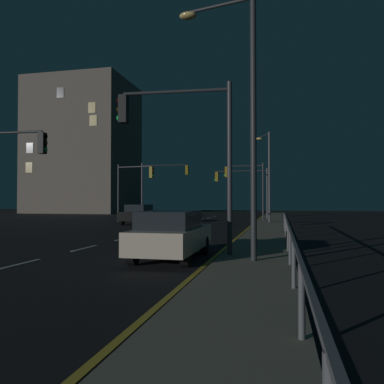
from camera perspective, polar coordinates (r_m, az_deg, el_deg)
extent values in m
plane|color=black|center=(20.35, -9.38, -6.60)|extent=(112.00, 112.00, 0.00)
cube|color=gray|center=(18.88, 10.46, -6.80)|extent=(2.32, 77.00, 0.14)
cube|color=silver|center=(12.93, -23.90, -9.59)|extent=(0.14, 2.00, 0.01)
cube|color=silver|center=(16.29, -15.40, -7.90)|extent=(0.14, 2.00, 0.01)
cube|color=silver|center=(19.89, -9.92, -6.70)|extent=(0.14, 2.00, 0.01)
cube|color=silver|center=(23.62, -6.17, -5.84)|extent=(0.14, 2.00, 0.01)
cube|color=silver|center=(27.42, -3.45, -5.20)|extent=(0.14, 2.00, 0.01)
cube|color=silver|center=(31.28, -1.40, -4.71)|extent=(0.14, 2.00, 0.01)
cube|color=silver|center=(35.16, 0.19, -4.33)|extent=(0.14, 2.00, 0.01)
cube|color=silver|center=(39.07, 1.47, -4.02)|extent=(0.14, 2.00, 0.01)
cube|color=silver|center=(43.00, 2.51, -3.76)|extent=(0.14, 2.00, 0.01)
cube|color=silver|center=(46.94, 3.38, -3.55)|extent=(0.14, 2.00, 0.01)
cube|color=gold|center=(23.95, 7.54, -5.77)|extent=(0.14, 53.00, 0.01)
cube|color=beige|center=(12.85, -2.92, -6.76)|extent=(1.83, 4.40, 0.70)
cube|color=#1E2328|center=(12.56, -3.22, -4.03)|extent=(1.61, 2.47, 0.55)
cylinder|color=black|center=(14.45, -4.49, -7.54)|extent=(0.22, 0.64, 0.64)
cylinder|color=black|center=(14.07, 1.80, -7.72)|extent=(0.22, 0.64, 0.64)
cylinder|color=black|center=(11.81, -8.57, -8.95)|extent=(0.22, 0.64, 0.64)
cylinder|color=black|center=(11.34, -0.90, -9.29)|extent=(0.22, 0.64, 0.64)
cube|color=black|center=(32.02, -7.87, -3.43)|extent=(1.89, 4.43, 0.70)
cube|color=#1E2328|center=(32.24, -7.72, -2.31)|extent=(1.64, 2.49, 0.55)
cylinder|color=black|center=(30.44, -7.35, -4.21)|extent=(0.23, 0.64, 0.64)
cylinder|color=black|center=(31.00, -10.15, -4.15)|extent=(0.23, 0.64, 0.64)
cylinder|color=black|center=(33.11, -5.74, -3.97)|extent=(0.23, 0.64, 0.64)
cylinder|color=black|center=(33.63, -8.35, -3.92)|extent=(0.23, 0.64, 0.64)
cylinder|color=#2D3033|center=(35.73, 10.32, 0.09)|extent=(0.16, 0.16, 5.15)
cylinder|color=#2D3033|center=(36.00, 7.67, 3.78)|extent=(3.31, 0.16, 0.11)
cube|color=olive|center=(36.16, 5.06, 2.91)|extent=(0.29, 0.34, 0.95)
sphere|color=black|center=(36.21, 4.82, 3.38)|extent=(0.20, 0.20, 0.20)
sphere|color=black|center=(36.19, 4.82, 2.91)|extent=(0.20, 0.20, 0.20)
sphere|color=#19D84C|center=(36.17, 4.82, 2.44)|extent=(0.20, 0.20, 0.20)
cylinder|color=#2D3033|center=(19.91, -25.32, 7.81)|extent=(3.51, 0.26, 0.11)
cube|color=black|center=(18.88, -20.97, 6.66)|extent=(0.29, 0.35, 0.95)
sphere|color=black|center=(18.84, -20.56, 7.59)|extent=(0.20, 0.20, 0.20)
sphere|color=black|center=(18.80, -20.56, 6.69)|extent=(0.20, 0.20, 0.20)
sphere|color=#19D84C|center=(18.76, -20.57, 5.78)|extent=(0.20, 0.20, 0.20)
cylinder|color=#4C4C51|center=(38.48, 10.90, -0.19)|extent=(0.16, 0.16, 4.90)
cylinder|color=#2D3033|center=(38.76, 7.23, 3.05)|extent=(4.94, 0.17, 0.11)
cube|color=olive|center=(39.07, 3.63, 2.24)|extent=(0.28, 0.34, 0.95)
sphere|color=black|center=(39.11, 3.40, 2.67)|extent=(0.20, 0.20, 0.20)
sphere|color=black|center=(39.09, 3.40, 2.24)|extent=(0.20, 0.20, 0.20)
sphere|color=#19D84C|center=(39.08, 3.41, 1.80)|extent=(0.20, 0.20, 0.20)
cylinder|color=#4C4C51|center=(40.97, -7.29, 0.16)|extent=(0.16, 0.16, 5.79)
cylinder|color=#2D3033|center=(40.60, -4.06, 3.91)|extent=(4.69, 0.57, 0.11)
cube|color=olive|center=(40.17, -0.76, 3.21)|extent=(0.31, 0.37, 0.95)
sphere|color=black|center=(40.18, -0.54, 3.63)|extent=(0.20, 0.20, 0.20)
sphere|color=black|center=(40.15, -0.54, 3.21)|extent=(0.20, 0.20, 0.20)
sphere|color=#19D84C|center=(40.13, -0.54, 2.78)|extent=(0.20, 0.20, 0.20)
cylinder|color=#38383D|center=(12.87, 5.51, 3.53)|extent=(0.16, 0.16, 5.67)
cylinder|color=#2D3033|center=(13.57, -2.43, 14.39)|extent=(3.63, 0.32, 0.11)
cube|color=black|center=(13.91, -9.92, 11.78)|extent=(0.30, 0.36, 0.95)
sphere|color=black|center=(14.03, -10.53, 12.93)|extent=(0.20, 0.20, 0.20)
sphere|color=black|center=(13.96, -10.54, 11.74)|extent=(0.20, 0.20, 0.20)
sphere|color=#19D84C|center=(13.90, -10.54, 10.53)|extent=(0.20, 0.20, 0.20)
cylinder|color=#38383D|center=(35.19, -10.67, -0.17)|extent=(0.16, 0.16, 5.09)
cylinder|color=#38383D|center=(34.49, -8.34, 3.66)|extent=(3.24, 0.56, 0.11)
cube|color=olive|center=(33.70, -5.92, 2.87)|extent=(0.32, 0.38, 0.95)
sphere|color=black|center=(33.65, -5.68, 3.39)|extent=(0.20, 0.20, 0.20)
sphere|color=black|center=(33.63, -5.68, 2.88)|extent=(0.20, 0.20, 0.20)
sphere|color=#19D84C|center=(33.61, -5.68, 2.37)|extent=(0.20, 0.20, 0.20)
cylinder|color=#4C4C51|center=(32.46, 11.20, 2.17)|extent=(0.18, 0.18, 7.36)
cylinder|color=#2D3033|center=(33.76, 10.45, 8.06)|extent=(0.98, 1.85, 0.10)
ellipsoid|color=#F9D172|center=(34.66, 9.77, 7.65)|extent=(0.56, 0.36, 0.24)
cylinder|color=#2D3033|center=(11.91, 8.93, 9.52)|extent=(0.18, 0.18, 7.98)
cylinder|color=#2D3033|center=(13.49, 3.99, 25.45)|extent=(2.13, 0.58, 0.10)
ellipsoid|color=#F9D172|center=(13.84, -0.59, 24.27)|extent=(0.56, 0.36, 0.24)
cylinder|color=#59595E|center=(5.38, 15.68, -15.12)|extent=(0.09, 0.09, 0.95)
cylinder|color=#59595E|center=(8.29, 14.60, -10.18)|extent=(0.09, 0.09, 0.95)
cylinder|color=#59595E|center=(11.23, 14.10, -7.81)|extent=(0.09, 0.09, 0.95)
cylinder|color=#59595E|center=(14.19, 13.81, -6.43)|extent=(0.09, 0.09, 0.95)
cylinder|color=#59595E|center=(17.15, 13.62, -5.52)|extent=(0.09, 0.09, 0.95)
cylinder|color=#59595E|center=(20.11, 13.49, -4.88)|extent=(0.09, 0.09, 0.95)
cylinder|color=#59595E|center=(23.08, 13.39, -4.41)|extent=(0.09, 0.09, 0.95)
cylinder|color=#59595E|center=(26.04, 13.31, -4.04)|extent=(0.09, 0.09, 0.95)
cube|color=slate|center=(12.67, 13.93, -4.90)|extent=(0.06, 26.73, 0.06)
cube|color=#6B6056|center=(64.28, -15.43, 6.23)|extent=(14.68, 12.36, 20.40)
cube|color=black|center=(60.56, -18.62, 13.55)|extent=(1.10, 0.06, 1.50)
cube|color=#EACC7A|center=(57.65, -14.37, 11.82)|extent=(1.10, 0.06, 1.50)
cube|color=black|center=(61.72, -22.55, 5.94)|extent=(1.10, 0.06, 1.50)
cube|color=#EACC7A|center=(57.17, -14.19, 10.07)|extent=(1.10, 0.06, 1.50)
cube|color=#EACC7A|center=(61.48, -22.63, 3.31)|extent=(1.10, 0.06, 1.50)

